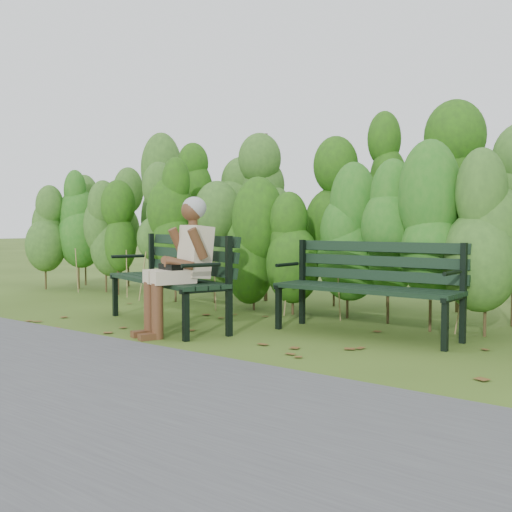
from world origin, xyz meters
The scene contains 7 objects.
ground centered at (0.00, 0.00, 0.00)m, with size 80.00×80.00×0.00m, color #3C551A.
footpath centered at (0.00, -2.20, 0.01)m, with size 60.00×2.50×0.01m, color #474749.
hedge_band centered at (0.00, 1.86, 1.26)m, with size 11.04×1.67×2.42m.
leaf_litter centered at (0.33, 0.05, 0.00)m, with size 5.74×2.13×0.01m.
bench_left centered at (-0.85, 0.02, 0.57)m, with size 2.03×1.23×0.97m.
bench_right centered at (1.09, 0.75, 0.54)m, with size 1.83×0.62×0.91m.
seated_woman centered at (-0.36, -0.36, 0.77)m, with size 0.59×0.82×1.35m.
Camera 1 is at (3.75, -4.53, 1.07)m, focal length 42.00 mm.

